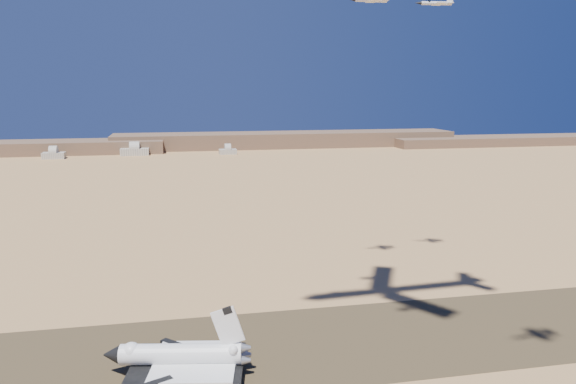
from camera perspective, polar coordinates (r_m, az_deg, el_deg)
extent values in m
plane|color=tan|center=(160.59, -3.64, -15.65)|extent=(1200.00, 1200.00, 0.00)
cube|color=#4D3E26|center=(160.58, -3.64, -15.64)|extent=(600.00, 50.00, 0.06)
cube|color=brown|center=(699.81, -0.12, 5.34)|extent=(420.00, 60.00, 18.00)
cube|color=brown|center=(778.86, 21.06, 4.91)|extent=(300.00, 60.00, 11.00)
cube|color=#BBB4A5|center=(628.34, -22.69, 3.44)|extent=(22.00, 14.00, 6.50)
cube|color=#BBB4A5|center=(632.83, -15.30, 3.96)|extent=(30.00, 15.00, 7.50)
cube|color=#BBB4A5|center=(624.54, -6.14, 4.10)|extent=(19.00, 12.50, 5.50)
cylinder|color=white|center=(147.76, -10.91, -15.86)|extent=(30.05, 10.43, 5.18)
cone|color=black|center=(151.41, -17.44, -15.50)|extent=(4.98, 5.59, 4.92)
sphere|color=white|center=(149.87, -15.63, -15.36)|extent=(4.81, 4.81, 4.81)
cube|color=white|center=(148.16, -9.41, -16.65)|extent=(24.01, 25.50, 0.83)
cube|color=black|center=(148.61, -10.14, -16.77)|extent=(31.29, 26.83, 0.46)
cube|color=white|center=(143.24, -6.13, -13.42)|extent=(8.55, 2.18, 10.65)
cylinder|color=gray|center=(151.99, -15.53, -17.00)|extent=(0.33, 0.33, 2.96)
cylinder|color=black|center=(152.43, -15.52, -17.33)|extent=(1.08, 0.59, 1.02)
cylinder|color=gray|center=(144.77, -8.89, -18.19)|extent=(0.33, 0.33, 2.96)
cylinder|color=black|center=(145.23, -8.88, -18.53)|extent=(1.08, 0.59, 1.02)
cylinder|color=gray|center=(152.88, -8.42, -16.54)|extent=(0.33, 0.33, 2.96)
cylinder|color=black|center=(153.32, -8.41, -16.87)|extent=(1.08, 0.59, 1.02)
imported|color=#BE580B|center=(143.67, -6.71, -18.62)|extent=(1.16, 0.94, 1.76)
cylinder|color=silver|center=(200.48, 8.43, 18.72)|extent=(11.14, 1.33, 1.30)
cube|color=silver|center=(200.77, 8.69, 18.65)|extent=(3.27, 7.43, 0.23)
cube|color=silver|center=(202.09, 9.73, 18.62)|extent=(2.05, 4.64, 0.19)
cylinder|color=silver|center=(216.63, 14.85, 18.05)|extent=(11.09, 2.56, 1.28)
cone|color=black|center=(214.56, 13.10, 18.20)|extent=(2.51, 1.46, 1.19)
sphere|color=black|center=(215.81, 14.13, 18.23)|extent=(1.28, 1.28, 1.28)
cube|color=silver|center=(216.90, 15.08, 17.98)|extent=(4.04, 7.66, 0.23)
cube|color=silver|center=(218.16, 16.04, 17.94)|extent=(2.54, 4.79, 0.18)
cube|color=silver|center=(218.41, 16.10, 18.26)|extent=(2.78, 0.55, 3.10)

